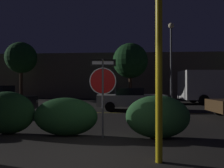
{
  "coord_description": "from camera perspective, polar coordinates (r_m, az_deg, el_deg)",
  "views": [
    {
      "loc": [
        0.9,
        -4.77,
        1.62
      ],
      "look_at": [
        0.2,
        5.58,
        1.66
      ],
      "focal_mm": 35.0,
      "sensor_mm": 36.0,
      "label": 1
    }
  ],
  "objects": [
    {
      "name": "stop_sign",
      "position": [
        6.7,
        -2.42,
        0.5
      ],
      "size": [
        0.82,
        0.12,
        2.41
      ],
      "rotation": [
        0.0,
        0.0,
        0.13
      ],
      "color": "#4C4C51",
      "rests_on": "ground_plane"
    },
    {
      "name": "hedge_bush_3",
      "position": [
        6.84,
        11.83,
        -8.36
      ],
      "size": [
        1.94,
        0.9,
        1.3
      ],
      "primitive_type": "ellipsoid",
      "color": "#2D6633",
      "rests_on": "ground_plane"
    },
    {
      "name": "ground_plane",
      "position": [
        5.12,
        -6.83,
        -18.66
      ],
      "size": [
        260.0,
        260.0,
        0.0
      ],
      "primitive_type": "plane",
      "color": "black"
    },
    {
      "name": "tree_2",
      "position": [
        25.91,
        -22.62,
        6.32
      ],
      "size": [
        3.37,
        3.37,
        6.28
      ],
      "color": "#422D1E",
      "rests_on": "ground_plane"
    },
    {
      "name": "road_center_stripe",
      "position": [
        12.72,
        -0.19,
        -7.52
      ],
      "size": [
        43.39,
        0.12,
        0.01
      ],
      "primitive_type": "cube",
      "color": "gold",
      "rests_on": "ground_plane"
    },
    {
      "name": "street_lamp",
      "position": [
        19.04,
        15.18,
        8.46
      ],
      "size": [
        0.47,
        0.47,
        6.8
      ],
      "color": "#4C4C51",
      "rests_on": "ground_plane"
    },
    {
      "name": "tree_1",
      "position": [
        21.12,
        4.81,
        6.03
      ],
      "size": [
        3.36,
        3.36,
        5.62
      ],
      "color": "#422D1E",
      "rests_on": "ground_plane"
    },
    {
      "name": "hedge_bush_1",
      "position": [
        8.02,
        -25.67,
        -6.77
      ],
      "size": [
        1.85,
        0.77,
        1.4
      ],
      "primitive_type": "ellipsoid",
      "color": "#1E4C23",
      "rests_on": "ground_plane"
    },
    {
      "name": "passing_car_3",
      "position": [
        14.06,
        4.8,
        -3.89
      ],
      "size": [
        4.51,
        2.16,
        1.42
      ],
      "rotation": [
        0.0,
        0.0,
        -1.48
      ],
      "color": "silver",
      "rests_on": "ground_plane"
    },
    {
      "name": "delivery_truck",
      "position": [
        20.86,
        27.1,
        -0.25
      ],
      "size": [
        6.94,
        2.99,
        2.82
      ],
      "rotation": [
        0.0,
        0.0,
        -1.49
      ],
      "color": "silver",
      "rests_on": "ground_plane"
    },
    {
      "name": "building_backdrop",
      "position": [
        27.54,
        -0.8,
        2.09
      ],
      "size": [
        29.97,
        3.14,
        5.47
      ],
      "primitive_type": "cube",
      "color": "#6B5B4C",
      "rests_on": "ground_plane"
    },
    {
      "name": "hedge_bush_2",
      "position": [
        7.16,
        -12.03,
        -8.35
      ],
      "size": [
        2.05,
        0.78,
        1.21
      ],
      "primitive_type": "ellipsoid",
      "color": "#1E4C23",
      "rests_on": "ground_plane"
    },
    {
      "name": "yellow_pole_right",
      "position": [
        4.66,
        12.17,
        1.33
      ],
      "size": [
        0.14,
        0.14,
        3.49
      ],
      "primitive_type": "cylinder",
      "color": "yellow",
      "rests_on": "ground_plane"
    }
  ]
}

